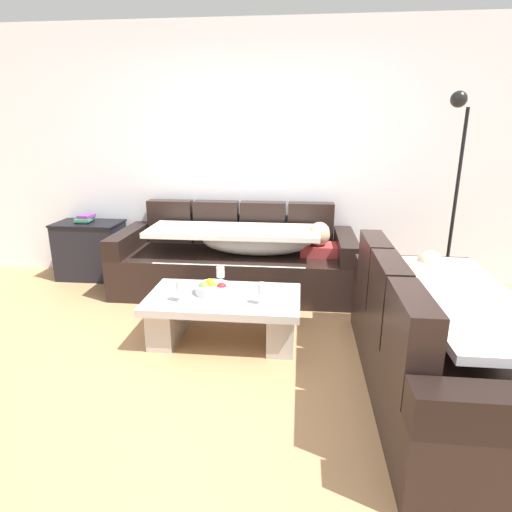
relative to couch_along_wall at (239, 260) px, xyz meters
name	(u,v)px	position (x,y,z in m)	size (l,w,h in m)	color
ground_plane	(226,375)	(0.14, -1.62, -0.33)	(14.00, 14.00, 0.00)	tan
back_wall	(257,156)	(0.14, 0.53, 1.02)	(9.00, 0.10, 2.70)	white
couch_along_wall	(239,260)	(0.00, 0.00, 0.00)	(2.42, 0.92, 0.88)	black
couch_near_window	(441,343)	(1.53, -1.64, 0.01)	(0.92, 2.03, 0.88)	black
coffee_table	(224,312)	(0.04, -1.11, -0.09)	(1.20, 0.68, 0.38)	#B3AFAC
fruit_bowl	(212,288)	(-0.06, -1.06, 0.09)	(0.28, 0.28, 0.10)	silver
wine_glass_near_left	(180,287)	(-0.26, -1.25, 0.17)	(0.07, 0.07, 0.17)	silver
wine_glass_near_right	(262,290)	(0.35, -1.24, 0.17)	(0.07, 0.07, 0.17)	silver
wine_glass_far_back	(220,273)	(-0.02, -0.90, 0.17)	(0.07, 0.07, 0.17)	silver
open_magazine	(267,291)	(0.37, -0.99, 0.06)	(0.28, 0.21, 0.01)	white
side_cabinet	(91,250)	(-1.72, 0.23, -0.01)	(0.72, 0.44, 0.64)	black
book_stack_on_cabinet	(85,219)	(-1.75, 0.22, 0.35)	(0.18, 0.22, 0.08)	black
floor_lamp	(453,188)	(2.00, -0.09, 0.79)	(0.33, 0.31, 1.95)	black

